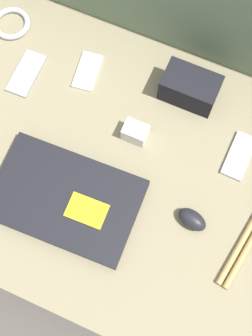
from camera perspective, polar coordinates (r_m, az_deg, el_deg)
name	(u,v)px	position (r m, az deg, el deg)	size (l,w,h in m)	color
ground_plane	(126,187)	(1.27, 0.00, -2.37)	(8.00, 8.00, 0.00)	#4C4742
couch_seat	(126,179)	(1.19, 0.00, -1.40)	(1.09, 0.73, 0.15)	#847A5B
laptop	(66,199)	(1.09, -7.32, -3.76)	(0.34, 0.23, 0.03)	black
computer_mouse	(192,219)	(1.08, 8.06, -6.23)	(0.08, 0.06, 0.04)	black
phone_silver	(239,156)	(1.16, 13.62, 1.43)	(0.06, 0.12, 0.01)	#B7B7BC
phone_black	(26,73)	(1.25, -12.04, 11.21)	(0.06, 0.13, 0.01)	#99999E
phone_small	(87,71)	(1.23, -4.72, 11.66)	(0.07, 0.11, 0.01)	silver
camera_pouch	(190,88)	(1.17, 7.81, 9.68)	(0.14, 0.08, 0.08)	black
charger_brick	(135,132)	(1.13, 1.14, 4.37)	(0.06, 0.04, 0.05)	silver
cable_coil	(11,23)	(1.33, -13.80, 16.76)	(0.10, 0.10, 0.02)	#B2B2B7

